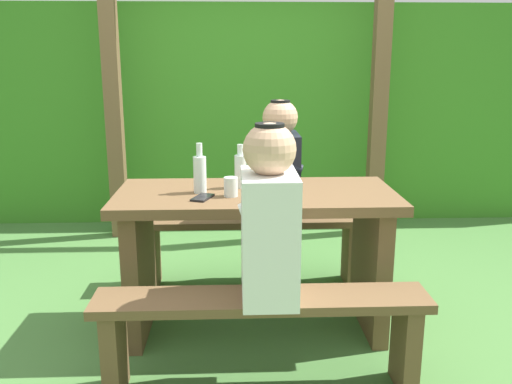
# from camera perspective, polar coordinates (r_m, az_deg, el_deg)

# --- Properties ---
(ground_plane) EXTENTS (12.00, 12.00, 0.00)m
(ground_plane) POSITION_cam_1_polar(r_m,az_deg,el_deg) (3.00, 0.00, -13.89)
(ground_plane) COLOR #477739
(hedge_backdrop) EXTENTS (6.40, 0.63, 1.83)m
(hedge_backdrop) POSITION_cam_1_polar(r_m,az_deg,el_deg) (4.93, -1.10, 8.31)
(hedge_backdrop) COLOR #3A8224
(hedge_backdrop) RESTS_ON ground_plane
(pergola_post_left) EXTENTS (0.12, 0.12, 2.14)m
(pergola_post_left) POSITION_cam_1_polar(r_m,az_deg,el_deg) (4.35, -14.71, 9.16)
(pergola_post_left) COLOR brown
(pergola_post_left) RESTS_ON ground_plane
(pergola_post_right) EXTENTS (0.12, 0.12, 2.14)m
(pergola_post_right) POSITION_cam_1_polar(r_m,az_deg,el_deg) (4.40, 12.74, 9.32)
(pergola_post_right) COLOR brown
(pergola_post_right) RESTS_ON ground_plane
(picnic_table) EXTENTS (1.40, 0.64, 0.74)m
(picnic_table) POSITION_cam_1_polar(r_m,az_deg,el_deg) (2.80, 0.00, -4.70)
(picnic_table) COLOR brown
(picnic_table) RESTS_ON ground_plane
(bench_near) EXTENTS (1.40, 0.24, 0.44)m
(bench_near) POSITION_cam_1_polar(r_m,az_deg,el_deg) (2.35, 0.59, -13.55)
(bench_near) COLOR brown
(bench_near) RESTS_ON ground_plane
(bench_far) EXTENTS (1.40, 0.24, 0.44)m
(bench_far) POSITION_cam_1_polar(r_m,az_deg,el_deg) (3.40, -0.40, -4.69)
(bench_far) COLOR brown
(bench_far) RESTS_ON ground_plane
(person_white_shirt) EXTENTS (0.25, 0.35, 0.72)m
(person_white_shirt) POSITION_cam_1_polar(r_m,az_deg,el_deg) (2.18, 1.38, -2.85)
(person_white_shirt) COLOR white
(person_white_shirt) RESTS_ON bench_near
(person_black_coat) EXTENTS (0.25, 0.35, 0.72)m
(person_black_coat) POSITION_cam_1_polar(r_m,az_deg,el_deg) (3.28, 2.50, 2.87)
(person_black_coat) COLOR black
(person_black_coat) RESTS_ON bench_far
(drinking_glass) EXTENTS (0.07, 0.07, 0.09)m
(drinking_glass) POSITION_cam_1_polar(r_m,az_deg,el_deg) (2.63, -2.65, 0.55)
(drinking_glass) COLOR silver
(drinking_glass) RESTS_ON picnic_table
(bottle_left) EXTENTS (0.06, 0.06, 0.25)m
(bottle_left) POSITION_cam_1_polar(r_m,az_deg,el_deg) (2.70, -5.89, 2.00)
(bottle_left) COLOR silver
(bottle_left) RESTS_ON picnic_table
(bottle_right) EXTENTS (0.06, 0.06, 0.23)m
(bottle_right) POSITION_cam_1_polar(r_m,az_deg,el_deg) (2.80, -1.64, 2.34)
(bottle_right) COLOR silver
(bottle_right) RESTS_ON picnic_table
(cell_phone) EXTENTS (0.11, 0.16, 0.01)m
(cell_phone) POSITION_cam_1_polar(r_m,az_deg,el_deg) (2.61, -5.61, -0.58)
(cell_phone) COLOR black
(cell_phone) RESTS_ON picnic_table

